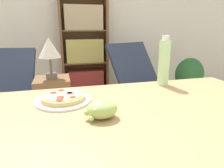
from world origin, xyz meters
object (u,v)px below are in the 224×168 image
object	(u,v)px
drink_bottle	(164,62)
table_lamp	(49,50)
pizza_on_plate	(63,98)
potted_plant_floor	(189,77)
side_table	(54,107)
lounge_chair_near	(0,111)
lounge_chair_far	(140,89)
grape_bunch	(101,109)
bookshelf	(85,49)

from	to	relation	value
drink_bottle	table_lamp	bearing A→B (deg)	125.28
pizza_on_plate	potted_plant_floor	distance (m)	2.55
drink_bottle	table_lamp	distance (m)	1.18
side_table	lounge_chair_near	bearing A→B (deg)	171.22
pizza_on_plate	table_lamp	bearing A→B (deg)	95.34
lounge_chair_far	grape_bunch	bearing A→B (deg)	-136.36
pizza_on_plate	table_lamp	xyz separation A→B (m)	(-0.10, 1.09, 0.10)
grape_bunch	potted_plant_floor	distance (m)	2.61
drink_bottle	bookshelf	xyz separation A→B (m)	(-0.20, 2.22, -0.17)
drink_bottle	bookshelf	size ratio (longest dim) A/B	0.18
grape_bunch	lounge_chair_near	distance (m)	1.68
bookshelf	pizza_on_plate	bearing A→B (deg)	-99.07
grape_bunch	lounge_chair_near	bearing A→B (deg)	119.07
drink_bottle	table_lamp	world-z (taller)	drink_bottle
lounge_chair_near	lounge_chair_far	world-z (taller)	same
grape_bunch	lounge_chair_far	distance (m)	2.01
bookshelf	side_table	size ratio (longest dim) A/B	2.55
drink_bottle	side_table	xyz separation A→B (m)	(-0.68, 0.96, -0.60)
drink_bottle	lounge_chair_far	world-z (taller)	drink_bottle
bookshelf	table_lamp	world-z (taller)	bookshelf
bookshelf	potted_plant_floor	bearing A→B (deg)	-24.24
pizza_on_plate	potted_plant_floor	bearing A→B (deg)	41.72
lounge_chair_far	drink_bottle	bearing A→B (deg)	-126.93
bookshelf	table_lamp	xyz separation A→B (m)	(-0.48, -1.26, 0.15)
side_table	potted_plant_floor	bearing A→B (deg)	16.38
grape_bunch	side_table	distance (m)	1.42
pizza_on_plate	side_table	distance (m)	1.20
grape_bunch	side_table	bearing A→B (deg)	100.34
drink_bottle	side_table	bearing A→B (deg)	125.28
lounge_chair_far	bookshelf	world-z (taller)	bookshelf
grape_bunch	lounge_chair_far	bearing A→B (deg)	63.28
bookshelf	potted_plant_floor	size ratio (longest dim) A/B	2.41
pizza_on_plate	grape_bunch	bearing A→B (deg)	-57.66
table_lamp	drink_bottle	bearing A→B (deg)	-54.72
side_table	table_lamp	size ratio (longest dim) A/B	1.56
lounge_chair_far	side_table	size ratio (longest dim) A/B	1.52
lounge_chair_far	potted_plant_floor	distance (m)	0.89
pizza_on_plate	lounge_chair_near	size ratio (longest dim) A/B	0.29
pizza_on_plate	potted_plant_floor	xyz separation A→B (m)	(1.88, 1.67, -0.43)
lounge_chair_far	potted_plant_floor	xyz separation A→B (m)	(0.87, 0.16, 0.07)
grape_bunch	drink_bottle	distance (m)	0.57
pizza_on_plate	bookshelf	distance (m)	2.38
grape_bunch	table_lamp	bearing A→B (deg)	100.34
drink_bottle	lounge_chair_near	world-z (taller)	drink_bottle
pizza_on_plate	table_lamp	size ratio (longest dim) A/B	0.65
lounge_chair_near	table_lamp	bearing A→B (deg)	-1.29
pizza_on_plate	drink_bottle	distance (m)	0.60
grape_bunch	bookshelf	size ratio (longest dim) A/B	0.08
grape_bunch	bookshelf	world-z (taller)	bookshelf
grape_bunch	potted_plant_floor	bearing A→B (deg)	47.35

